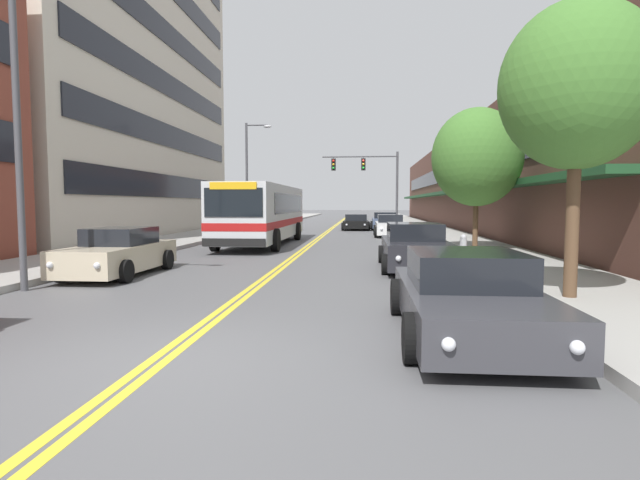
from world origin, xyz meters
The scene contains 20 objects.
ground_plane centered at (0.00, 37.00, 0.00)m, with size 240.00×240.00×0.00m, color #565659.
sidewalk_left centered at (-7.43, 37.00, 0.09)m, with size 3.87×106.00×0.18m.
sidewalk_right centered at (7.43, 37.00, 0.09)m, with size 3.87×106.00×0.18m.
centre_line centered at (0.00, 37.00, 0.00)m, with size 0.34×106.00×0.01m.
office_tower_left centered at (-15.60, 24.58, 11.03)m, with size 12.08×24.80×22.07m.
storefront_row_right centered at (13.59, 37.00, 3.76)m, with size 9.10×68.00×7.53m.
city_bus centered at (-2.42, 18.60, 1.66)m, with size 2.94×11.56×2.93m.
car_champagne_parked_left_near centered at (-4.36, 7.33, 0.63)m, with size 1.98×4.57×1.36m.
car_silver_parked_left_mid centered at (-4.42, 30.79, 0.56)m, with size 2.07×4.29×1.18m.
car_dark_grey_parked_right_foreground centered at (4.28, 1.46, 0.61)m, with size 2.20×4.75×1.30m.
car_charcoal_parked_right_mid centered at (4.27, 9.56, 0.66)m, with size 2.18×4.87×1.43m.
car_white_parked_right_far centered at (4.30, 25.25, 0.64)m, with size 2.00×4.56×1.37m.
car_slate_blue_parked_right_end centered at (4.30, 33.13, 0.65)m, with size 2.20×4.33×1.38m.
car_black_moving_lead centered at (2.05, 32.98, 0.57)m, with size 2.20×4.22×1.23m.
traffic_signal_mast centered at (3.16, 32.68, 4.31)m, with size 5.88×0.38×6.04m.
street_lamp_left_near centered at (-5.07, 4.59, 4.29)m, with size 1.76×0.28×7.23m.
street_lamp_left_far centered at (-5.07, 27.19, 4.43)m, with size 1.80×0.28×7.50m.
street_tree_right_near centered at (6.81, 3.96, 4.34)m, with size 2.97×2.97×5.81m.
street_tree_right_mid centered at (7.15, 14.22, 3.90)m, with size 3.56×3.56×5.69m.
fire_hydrant centered at (5.95, 10.41, 0.61)m, with size 0.31×0.23×0.86m.
Camera 1 is at (2.66, -6.37, 2.05)m, focal length 28.00 mm.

